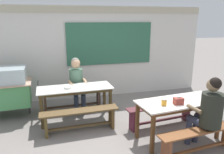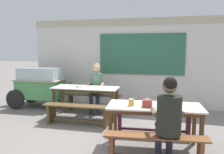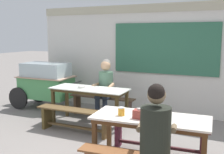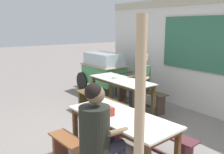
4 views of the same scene
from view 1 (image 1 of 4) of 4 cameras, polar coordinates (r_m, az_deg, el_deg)
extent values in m
plane|color=gray|center=(4.60, 3.83, -14.83)|extent=(40.00, 40.00, 0.00)
cube|color=silver|center=(6.54, -3.19, 5.40)|extent=(6.32, 0.12, 2.42)
cube|color=#30664C|center=(6.48, -0.49, 8.59)|extent=(2.50, 0.03, 1.19)
cube|color=#B8B298|center=(6.48, -3.40, 16.93)|extent=(6.32, 0.20, 0.20)
cube|color=silver|center=(5.05, -9.49, -2.74)|extent=(1.68, 0.70, 0.02)
cube|color=#44361B|center=(5.06, -9.47, -3.16)|extent=(1.60, 0.64, 0.06)
cube|color=#44361B|center=(5.56, -1.98, -5.44)|extent=(0.06, 0.06, 0.70)
cube|color=#44361B|center=(5.09, -0.43, -7.38)|extent=(0.06, 0.06, 0.70)
cube|color=#44361B|center=(5.40, -17.64, -6.79)|extent=(0.06, 0.06, 0.70)
cube|color=#44361B|center=(4.92, -17.65, -8.96)|extent=(0.06, 0.06, 0.70)
cube|color=silver|center=(4.37, 16.98, -6.03)|extent=(1.68, 0.84, 0.03)
cube|color=brown|center=(4.39, 16.94, -6.57)|extent=(1.59, 0.78, 0.06)
cube|color=brown|center=(5.17, 21.20, -8.14)|extent=(0.07, 0.07, 0.69)
cube|color=brown|center=(4.81, 25.70, -10.38)|extent=(0.07, 0.07, 0.69)
cube|color=brown|center=(4.38, 6.53, -11.36)|extent=(0.07, 0.07, 0.69)
cube|color=brown|center=(3.95, 10.39, -14.62)|extent=(0.07, 0.07, 0.69)
cube|color=brown|center=(5.70, -10.16, -4.00)|extent=(1.60, 0.33, 0.02)
cube|color=brown|center=(5.89, -3.52, -5.60)|extent=(0.07, 0.24, 0.45)
cube|color=brown|center=(5.75, -16.77, -6.74)|extent=(0.07, 0.24, 0.45)
cube|color=brown|center=(5.82, -10.01, -7.24)|extent=(1.31, 0.09, 0.04)
cube|color=brown|center=(4.61, -8.32, -8.58)|extent=(1.60, 0.36, 0.03)
cube|color=brown|center=(4.84, -0.14, -10.29)|extent=(0.07, 0.26, 0.44)
cube|color=brown|center=(4.67, -16.62, -11.92)|extent=(0.07, 0.26, 0.44)
cube|color=brown|center=(4.75, -8.16, -12.40)|extent=(1.31, 0.09, 0.04)
cube|color=#55282D|center=(4.93, 12.53, -7.18)|extent=(1.62, 0.41, 0.02)
cube|color=#4F232B|center=(5.40, 18.52, -8.32)|extent=(0.08, 0.22, 0.45)
cube|color=#582233|center=(4.70, 5.27, -11.08)|extent=(0.08, 0.22, 0.45)
cube|color=#55282D|center=(5.06, 12.31, -10.82)|extent=(1.32, 0.18, 0.04)
cube|color=brown|center=(4.09, 21.77, -12.67)|extent=(1.57, 0.41, 0.03)
cube|color=brown|center=(3.83, 13.77, -17.98)|extent=(0.08, 0.22, 0.44)
cube|color=brown|center=(4.25, 21.31, -16.83)|extent=(1.27, 0.17, 0.04)
cube|color=#4C9857|center=(5.80, -26.59, -4.11)|extent=(1.32, 0.81, 0.53)
cube|color=tan|center=(5.73, -26.91, -1.48)|extent=(1.41, 0.89, 0.02)
cylinder|color=#333333|center=(5.87, -20.48, -7.47)|extent=(0.05, 0.05, 0.28)
cylinder|color=#3F3F3F|center=(5.68, -18.57, -1.99)|extent=(0.07, 0.74, 0.04)
cylinder|color=#2B3546|center=(5.49, -9.15, -7.21)|extent=(0.11, 0.11, 0.47)
cylinder|color=#2B3546|center=(5.52, -7.32, -6.98)|extent=(0.11, 0.11, 0.47)
cylinder|color=#2B3546|center=(5.53, -9.63, -3.90)|extent=(0.17, 0.36, 0.13)
cylinder|color=#2B3546|center=(5.57, -7.83, -3.69)|extent=(0.17, 0.36, 0.13)
cylinder|color=#51775E|center=(5.62, -9.20, -0.74)|extent=(0.33, 0.33, 0.55)
sphere|color=tan|center=(5.50, -9.34, 3.42)|extent=(0.23, 0.23, 0.23)
sphere|color=gray|center=(5.53, -9.42, 3.88)|extent=(0.21, 0.21, 0.21)
cylinder|color=tan|center=(5.42, -10.66, -1.53)|extent=(0.11, 0.31, 0.08)
cylinder|color=tan|center=(5.50, -6.91, -1.14)|extent=(0.11, 0.31, 0.11)
cylinder|color=#343950|center=(4.58, 20.68, -12.63)|extent=(0.11, 0.11, 0.47)
cylinder|color=#343950|center=(4.46, 19.04, -13.24)|extent=(0.11, 0.11, 0.47)
cylinder|color=#343950|center=(4.35, 22.77, -10.15)|extent=(0.20, 0.42, 0.13)
cylinder|color=#343950|center=(4.23, 21.12, -10.73)|extent=(0.20, 0.42, 0.13)
cylinder|color=black|center=(4.08, 24.22, -7.75)|extent=(0.36, 0.36, 0.58)
sphere|color=brown|center=(3.95, 24.64, -1.94)|extent=(0.22, 0.22, 0.22)
sphere|color=black|center=(3.93, 25.03, -1.52)|extent=(0.20, 0.20, 0.20)
cylinder|color=brown|center=(4.33, 24.11, -6.60)|extent=(0.13, 0.31, 0.11)
cylinder|color=brown|center=(4.05, 20.41, -7.70)|extent=(0.13, 0.31, 0.08)
cube|color=#993C33|center=(4.18, 16.72, -5.91)|extent=(0.16, 0.12, 0.12)
cube|color=white|center=(4.16, 16.79, -4.99)|extent=(0.06, 0.04, 0.02)
cylinder|color=orange|center=(4.06, 13.24, -6.38)|extent=(0.09, 0.09, 0.10)
cylinder|color=white|center=(4.04, 13.29, -5.58)|extent=(0.08, 0.08, 0.02)
cylinder|color=silver|center=(4.99, -11.29, -2.65)|extent=(0.17, 0.17, 0.05)
camera|label=2|loc=(2.58, 81.96, -9.00)|focal=36.17mm
camera|label=3|loc=(3.41, 75.43, -2.24)|focal=44.04mm
camera|label=4|loc=(5.03, 57.48, 4.86)|focal=39.73mm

